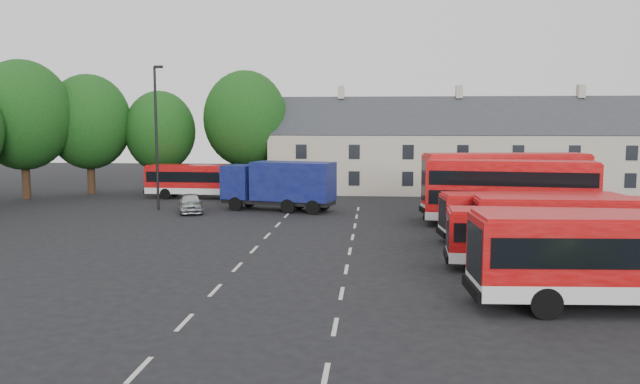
% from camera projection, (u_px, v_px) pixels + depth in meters
% --- Properties ---
extents(ground, '(140.00, 140.00, 0.00)m').
position_uv_depth(ground, '(246.00, 258.00, 30.52)').
color(ground, black).
rests_on(ground, ground).
extents(lane_markings, '(5.15, 33.80, 0.01)m').
position_uv_depth(lane_markings, '(302.00, 250.00, 32.29)').
color(lane_markings, beige).
rests_on(lane_markings, ground).
extents(treeline, '(29.92, 32.59, 12.01)m').
position_uv_depth(treeline, '(43.00, 122.00, 50.76)').
color(treeline, black).
rests_on(treeline, ground).
extents(terrace_houses, '(35.70, 7.13, 10.06)m').
position_uv_depth(terrace_houses, '(458.00, 152.00, 58.58)').
color(terrace_houses, beige).
rests_on(terrace_houses, ground).
extents(bus_row_c, '(9.82, 2.74, 2.75)m').
position_uv_depth(bus_row_c, '(559.00, 235.00, 27.54)').
color(bus_row_c, silver).
rests_on(bus_row_c, ground).
extents(bus_row_d, '(9.95, 2.34, 2.81)m').
position_uv_depth(bus_row_d, '(574.00, 219.00, 31.72)').
color(bus_row_d, silver).
rests_on(bus_row_d, ground).
extents(bus_row_e, '(9.89, 3.13, 2.75)m').
position_uv_depth(bus_row_e, '(531.00, 213.00, 34.11)').
color(bus_row_e, silver).
rests_on(bus_row_e, ground).
extents(bus_dd_south, '(10.58, 3.76, 4.25)m').
position_uv_depth(bus_dd_south, '(510.00, 190.00, 39.10)').
color(bus_dd_south, silver).
rests_on(bus_dd_south, ground).
extents(bus_dd_north, '(11.29, 4.09, 4.53)m').
position_uv_depth(bus_dd_north, '(505.00, 182.00, 42.36)').
color(bus_dd_north, silver).
rests_on(bus_dd_north, ground).
extents(bus_north, '(10.46, 2.89, 2.93)m').
position_uv_depth(bus_north, '(206.00, 178.00, 54.41)').
color(bus_north, silver).
rests_on(bus_north, ground).
extents(box_truck, '(8.82, 4.54, 3.69)m').
position_uv_depth(box_truck, '(280.00, 183.00, 46.75)').
color(box_truck, black).
rests_on(box_truck, ground).
extents(silver_car, '(2.95, 4.50, 1.43)m').
position_uv_depth(silver_car, '(190.00, 203.00, 45.90)').
color(silver_car, '#B1B4BA').
rests_on(silver_car, ground).
extents(lamppost, '(0.75, 0.36, 10.81)m').
position_uv_depth(lamppost, '(157.00, 134.00, 46.72)').
color(lamppost, black).
rests_on(lamppost, ground).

